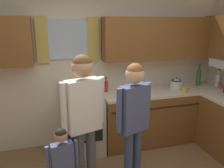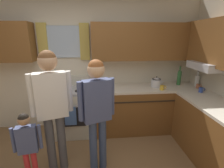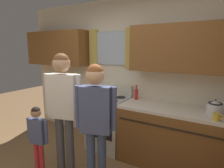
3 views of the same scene
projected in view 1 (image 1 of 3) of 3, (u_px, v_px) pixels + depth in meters
back_wall_unit at (92, 56)px, 3.62m from camera, size 4.60×0.42×2.60m
kitchen_counter_run at (189, 121)px, 3.70m from camera, size 2.17×1.89×0.90m
stove_oven at (82, 123)px, 3.57m from camera, size 0.63×0.67×1.10m
bottle_sauce_red at (106, 86)px, 3.71m from camera, size 0.06×0.06×0.25m
bottle_wine_green at (199, 77)px, 4.06m from camera, size 0.08×0.08×0.39m
bottle_milk_white at (218, 80)px, 4.02m from camera, size 0.08×0.08×0.31m
mug_mustard_yellow at (185, 90)px, 3.68m from camera, size 0.12×0.08×0.09m
cup_terracotta at (220, 86)px, 3.92m from camera, size 0.11×0.07×0.08m
stovetop_kettle at (176, 84)px, 3.86m from camera, size 0.27×0.20×0.21m
adult_holding_child at (84, 111)px, 2.49m from camera, size 0.50×0.27×1.69m
adult_in_plaid at (134, 113)px, 2.61m from camera, size 0.47×0.26×1.58m
small_child at (63, 162)px, 2.33m from camera, size 0.33×0.13×1.00m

